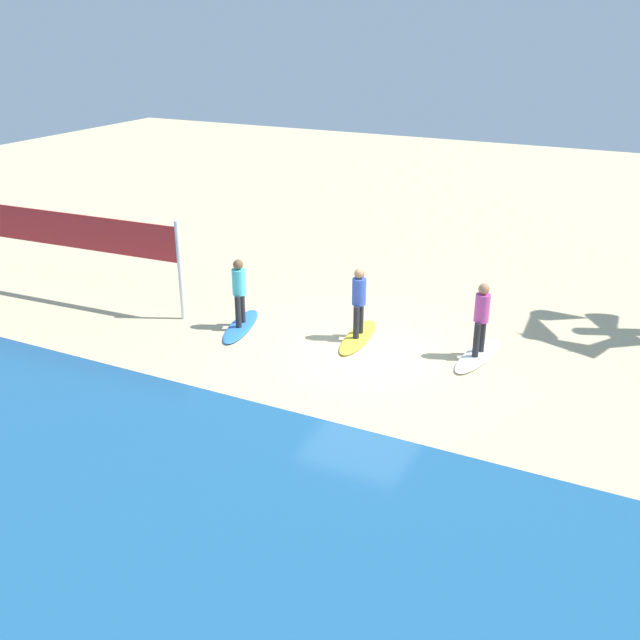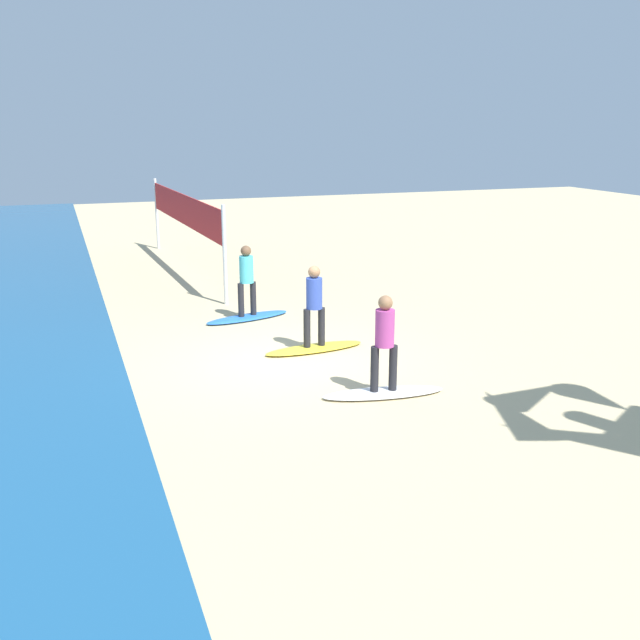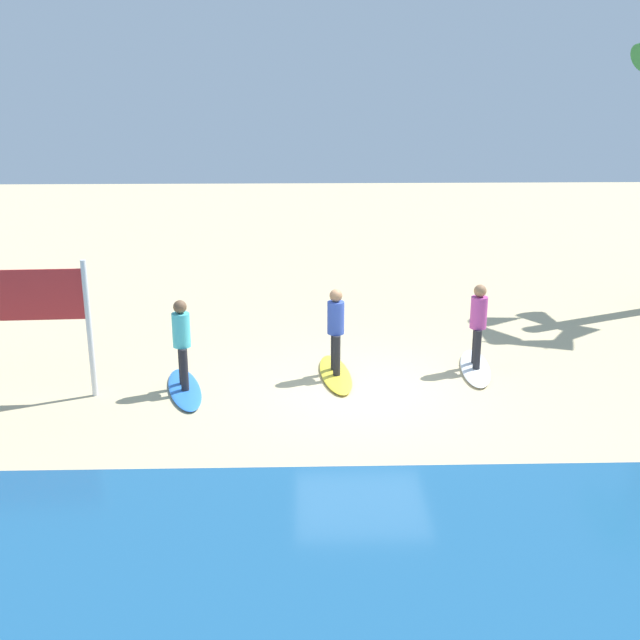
{
  "view_description": "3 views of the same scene",
  "coord_description": "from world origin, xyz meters",
  "views": [
    {
      "loc": [
        -5.44,
        13.3,
        6.95
      ],
      "look_at": [
        0.87,
        0.5,
        0.86
      ],
      "focal_mm": 40.15,
      "sensor_mm": 36.0,
      "label": 1
    },
    {
      "loc": [
        -12.84,
        3.96,
        4.48
      ],
      "look_at": [
        0.05,
        -0.68,
        0.74
      ],
      "focal_mm": 41.22,
      "sensor_mm": 36.0,
      "label": 2
    },
    {
      "loc": [
        1.15,
        12.96,
        5.4
      ],
      "look_at": [
        0.77,
        -0.7,
        1.14
      ],
      "focal_mm": 42.9,
      "sensor_mm": 36.0,
      "label": 3
    }
  ],
  "objects": [
    {
      "name": "surfboard_yellow",
      "position": [
        0.47,
        -0.71,
        0.04
      ],
      "size": [
        0.75,
        2.14,
        0.09
      ],
      "primitive_type": "ellipsoid",
      "rotation": [
        0.0,
        0.0,
        1.66
      ],
      "color": "yellow",
      "rests_on": "ground"
    },
    {
      "name": "surfboard_white",
      "position": [
        -2.29,
        -0.97,
        0.04
      ],
      "size": [
        0.84,
        2.16,
        0.09
      ],
      "primitive_type": "ellipsoid",
      "rotation": [
        0.0,
        0.0,
        1.44
      ],
      "color": "white",
      "rests_on": "ground"
    },
    {
      "name": "ground_plane",
      "position": [
        0.0,
        0.0,
        0.0
      ],
      "size": [
        60.0,
        60.0,
        0.0
      ],
      "primitive_type": "plane",
      "color": "#CCB789"
    },
    {
      "name": "surfer_yellow",
      "position": [
        0.47,
        -0.71,
        1.04
      ],
      "size": [
        0.32,
        0.46,
        1.64
      ],
      "color": "#232328",
      "rests_on": "surfboard_yellow"
    },
    {
      "name": "surfer_blue",
      "position": [
        3.26,
        -0.04,
        1.04
      ],
      "size": [
        0.32,
        0.45,
        1.64
      ],
      "color": "#232328",
      "rests_on": "surfboard_blue"
    },
    {
      "name": "surfer_white",
      "position": [
        -2.29,
        -0.97,
        1.04
      ],
      "size": [
        0.32,
        0.46,
        1.64
      ],
      "color": "#232328",
      "rests_on": "surfboard_white"
    },
    {
      "name": "surfboard_blue",
      "position": [
        3.26,
        -0.04,
        0.04
      ],
      "size": [
        1.06,
        2.17,
        0.09
      ],
      "primitive_type": "ellipsoid",
      "rotation": [
        0.0,
        0.0,
        1.82
      ],
      "color": "blue",
      "rests_on": "ground"
    }
  ]
}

